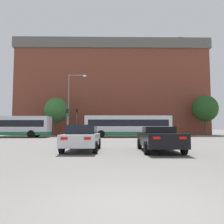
{
  "coord_description": "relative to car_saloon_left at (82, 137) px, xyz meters",
  "views": [
    {
      "loc": [
        -0.43,
        -3.6,
        1.27
      ],
      "look_at": [
        0.09,
        27.82,
        3.61
      ],
      "focal_mm": 35.0,
      "sensor_mm": 36.0,
      "label": 1
    }
  ],
  "objects": [
    {
      "name": "tree_kerbside",
      "position": [
        18.51,
        25.5,
        3.99
      ],
      "size": [
        4.42,
        4.42,
        7.07
      ],
      "color": "#4C3823",
      "rests_on": "ground_plane"
    },
    {
      "name": "bus_crossing_lead",
      "position": [
        4.2,
        18.17,
        0.86
      ],
      "size": [
        11.92,
        2.66,
        2.99
      ],
      "rotation": [
        0.0,
        0.0,
        1.57
      ],
      "color": "silver",
      "rests_on": "ground_plane"
    },
    {
      "name": "bus_crossing_trailing",
      "position": [
        -12.27,
        18.14,
        0.81
      ],
      "size": [
        11.1,
        2.74,
        2.92
      ],
      "rotation": [
        0.0,
        0.0,
        1.57
      ],
      "color": "silver",
      "rests_on": "ground_plane"
    },
    {
      "name": "traffic_light_far_left",
      "position": [
        -3.89,
        24.49,
        2.3
      ],
      "size": [
        0.26,
        0.31,
        4.56
      ],
      "color": "slate",
      "rests_on": "ground_plane"
    },
    {
      "name": "stop_line_strip",
      "position": [
        1.91,
        13.04,
        -0.74
      ],
      "size": [
        8.57,
        0.3,
        0.01
      ],
      "primitive_type": "cube",
      "color": "silver",
      "rests_on": "ground_plane"
    },
    {
      "name": "tree_by_building",
      "position": [
        -7.4,
        24.75,
        3.62
      ],
      "size": [
        4.05,
        4.05,
        6.5
      ],
      "color": "#4C3823",
      "rests_on": "ground_plane"
    },
    {
      "name": "pedestrian_walking_east",
      "position": [
        -2.94,
        25.24,
        0.3
      ],
      "size": [
        0.37,
        0.46,
        1.77
      ],
      "rotation": [
        0.0,
        0.0,
        4.27
      ],
      "color": "#333851",
      "rests_on": "ground_plane"
    },
    {
      "name": "far_pavement",
      "position": [
        1.91,
        25.01,
        -0.74
      ],
      "size": [
        69.52,
        2.5,
        0.01
      ],
      "primitive_type": "cube",
      "color": "gray",
      "rests_on": "ground_plane"
    },
    {
      "name": "pedestrian_waiting",
      "position": [
        1.1,
        25.58,
        0.18
      ],
      "size": [
        0.3,
        0.44,
        1.59
      ],
      "rotation": [
        0.0,
        0.0,
        1.36
      ],
      "color": "brown",
      "rests_on": "ground_plane"
    },
    {
      "name": "brick_civic_building",
      "position": [
        2.24,
        34.73,
        8.71
      ],
      "size": [
        38.33,
        13.05,
        20.52
      ],
      "color": "brown",
      "rests_on": "ground_plane"
    },
    {
      "name": "traffic_light_near_left",
      "position": [
        -3.57,
        14.28,
        1.74
      ],
      "size": [
        0.26,
        0.31,
        3.66
      ],
      "color": "slate",
      "rests_on": "ground_plane"
    },
    {
      "name": "ground_plane",
      "position": [
        1.91,
        -8.87,
        -0.75
      ],
      "size": [
        400.0,
        400.0,
        0.0
      ],
      "primitive_type": "plane",
      "color": "#605E5B"
    },
    {
      "name": "car_saloon_left",
      "position": [
        0.0,
        0.0,
        0.0
      ],
      "size": [
        1.98,
        4.45,
        1.46
      ],
      "rotation": [
        0.0,
        0.0,
        -0.02
      ],
      "color": "silver",
      "rests_on": "ground_plane"
    },
    {
      "name": "car_roadster_right",
      "position": [
        4.27,
        -0.42,
        -0.04
      ],
      "size": [
        2.13,
        4.71,
        1.36
      ],
      "rotation": [
        0.0,
        0.0,
        -0.03
      ],
      "color": "black",
      "rests_on": "ground_plane"
    },
    {
      "name": "street_lamp_junction",
      "position": [
        -3.17,
        14.83,
        4.17
      ],
      "size": [
        2.33,
        0.36,
        8.13
      ],
      "color": "slate",
      "rests_on": "ground_plane"
    }
  ]
}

